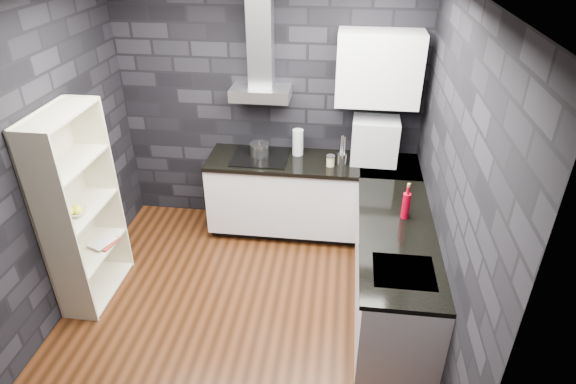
% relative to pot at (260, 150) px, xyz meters
% --- Properties ---
extents(ground, '(3.20, 3.20, 0.00)m').
position_rel_pot_xyz_m(ground, '(0.06, -1.34, -0.97)').
color(ground, '#43210F').
extents(wall_back, '(3.20, 0.05, 2.70)m').
position_rel_pot_xyz_m(wall_back, '(0.06, 0.28, 0.38)').
color(wall_back, black).
rests_on(wall_back, ground).
extents(wall_front, '(3.20, 0.05, 2.70)m').
position_rel_pot_xyz_m(wall_front, '(0.06, -2.97, 0.38)').
color(wall_front, black).
rests_on(wall_front, ground).
extents(wall_left, '(0.05, 3.20, 2.70)m').
position_rel_pot_xyz_m(wall_left, '(-1.56, -1.34, 0.38)').
color(wall_left, black).
rests_on(wall_left, ground).
extents(wall_right, '(0.05, 3.20, 2.70)m').
position_rel_pot_xyz_m(wall_right, '(1.69, -1.34, 0.38)').
color(wall_right, black).
rests_on(wall_right, ground).
extents(toekick_back, '(2.18, 0.50, 0.10)m').
position_rel_pot_xyz_m(toekick_back, '(0.56, -0.00, -0.92)').
color(toekick_back, black).
rests_on(toekick_back, ground).
extents(toekick_right, '(0.50, 1.78, 0.10)m').
position_rel_pot_xyz_m(toekick_right, '(1.40, -1.24, -0.92)').
color(toekick_right, black).
rests_on(toekick_right, ground).
extents(counter_back_cab, '(2.20, 0.60, 0.76)m').
position_rel_pot_xyz_m(counter_back_cab, '(0.56, -0.04, -0.49)').
color(counter_back_cab, silver).
rests_on(counter_back_cab, ground).
extents(counter_right_cab, '(0.60, 1.80, 0.76)m').
position_rel_pot_xyz_m(counter_right_cab, '(1.36, -1.24, -0.49)').
color(counter_right_cab, silver).
rests_on(counter_right_cab, ground).
extents(counter_back_top, '(2.20, 0.62, 0.04)m').
position_rel_pot_xyz_m(counter_back_top, '(0.56, -0.05, -0.09)').
color(counter_back_top, black).
rests_on(counter_back_top, counter_back_cab).
extents(counter_right_top, '(0.62, 1.80, 0.04)m').
position_rel_pot_xyz_m(counter_right_top, '(1.35, -1.24, -0.09)').
color(counter_right_top, black).
rests_on(counter_right_top, counter_right_cab).
extents(counter_corner_top, '(0.62, 0.62, 0.04)m').
position_rel_pot_xyz_m(counter_corner_top, '(1.36, -0.04, -0.09)').
color(counter_corner_top, black).
rests_on(counter_corner_top, counter_right_cab).
extents(hood_body, '(0.60, 0.34, 0.12)m').
position_rel_pot_xyz_m(hood_body, '(0.01, 0.09, 0.59)').
color(hood_body, '#ABACB0').
rests_on(hood_body, wall_back).
extents(hood_chimney, '(0.24, 0.20, 0.90)m').
position_rel_pot_xyz_m(hood_chimney, '(0.01, 0.16, 1.10)').
color(hood_chimney, '#ABACB0').
rests_on(hood_chimney, hood_body).
extents(upper_cabinet, '(0.80, 0.35, 0.70)m').
position_rel_pot_xyz_m(upper_cabinet, '(1.16, 0.08, 0.88)').
color(upper_cabinet, silver).
rests_on(upper_cabinet, wall_back).
extents(cooktop, '(0.58, 0.50, 0.01)m').
position_rel_pot_xyz_m(cooktop, '(0.01, -0.04, -0.06)').
color(cooktop, black).
rests_on(cooktop, counter_back_top).
extents(sink_rim, '(0.44, 0.40, 0.01)m').
position_rel_pot_xyz_m(sink_rim, '(1.36, -1.74, -0.08)').
color(sink_rim, '#ABACB0').
rests_on(sink_rim, counter_right_top).
extents(pot, '(0.24, 0.24, 0.12)m').
position_rel_pot_xyz_m(pot, '(0.00, 0.00, 0.00)').
color(pot, '#B5B5B9').
rests_on(pot, cooktop).
extents(glass_vase, '(0.13, 0.13, 0.28)m').
position_rel_pot_xyz_m(glass_vase, '(0.40, 0.09, 0.07)').
color(glass_vase, '#B5BDC3').
rests_on(glass_vase, counter_back_top).
extents(storage_jar, '(0.10, 0.10, 0.10)m').
position_rel_pot_xyz_m(storage_jar, '(0.75, -0.14, -0.02)').
color(storage_jar, tan).
rests_on(storage_jar, counter_back_top).
extents(utensil_crock, '(0.13, 0.13, 0.12)m').
position_rel_pot_xyz_m(utensil_crock, '(0.87, -0.10, -0.01)').
color(utensil_crock, '#B5B5B9').
rests_on(utensil_crock, counter_back_top).
extents(appliance_garage, '(0.47, 0.37, 0.46)m').
position_rel_pot_xyz_m(appliance_garage, '(1.19, 0.04, 0.15)').
color(appliance_garage, '#B0B2B7').
rests_on(appliance_garage, counter_back_top).
extents(red_bottle, '(0.07, 0.07, 0.23)m').
position_rel_pot_xyz_m(red_bottle, '(1.42, -1.02, 0.04)').
color(red_bottle, maroon).
rests_on(red_bottle, counter_right_top).
extents(bookshelf, '(0.54, 0.86, 1.80)m').
position_rel_pot_xyz_m(bookshelf, '(-1.36, -1.26, -0.07)').
color(bookshelf, beige).
rests_on(bookshelf, ground).
extents(fruit_bowl, '(0.21, 0.21, 0.05)m').
position_rel_pot_xyz_m(fruit_bowl, '(-1.36, -1.34, -0.03)').
color(fruit_bowl, silver).
rests_on(fruit_bowl, bookshelf).
extents(book_red, '(0.17, 0.06, 0.22)m').
position_rel_pot_xyz_m(book_red, '(-1.34, -1.12, -0.40)').
color(book_red, maroon).
rests_on(book_red, bookshelf).
extents(book_second, '(0.16, 0.08, 0.23)m').
position_rel_pot_xyz_m(book_second, '(-1.36, -1.12, -0.38)').
color(book_second, '#B2B2B2').
rests_on(book_second, bookshelf).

